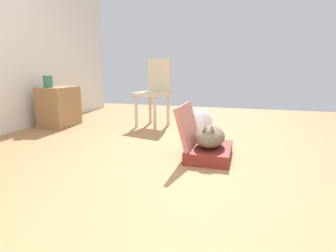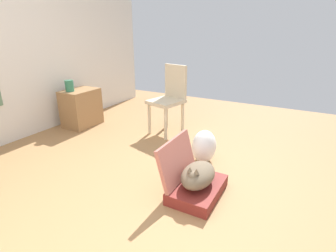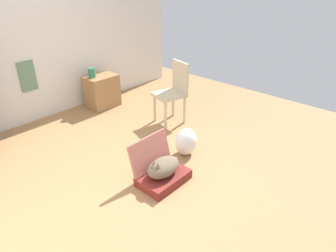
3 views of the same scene
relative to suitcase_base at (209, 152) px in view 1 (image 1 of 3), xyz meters
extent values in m
plane|color=#9E7247|center=(-0.40, 0.48, -0.06)|extent=(7.68, 7.68, 0.00)
cube|color=maroon|center=(0.00, 0.00, 0.00)|extent=(0.58, 0.40, 0.11)
cube|color=#B26356|center=(0.00, 0.21, 0.25)|extent=(0.58, 0.14, 0.39)
ellipsoid|color=brown|center=(0.00, 0.00, 0.15)|extent=(0.44, 0.28, 0.19)
sphere|color=brown|center=(-0.12, 0.00, 0.19)|extent=(0.11, 0.11, 0.11)
cone|color=brown|center=(-0.12, -0.03, 0.26)|extent=(0.05, 0.05, 0.05)
cone|color=brown|center=(-0.12, 0.03, 0.26)|extent=(0.05, 0.05, 0.05)
cylinder|color=brown|center=(0.20, 0.04, 0.10)|extent=(0.20, 0.03, 0.07)
ellipsoid|color=white|center=(0.64, 0.19, 0.13)|extent=(0.33, 0.27, 0.38)
cube|color=olive|center=(0.86, 2.33, 0.23)|extent=(0.55, 0.39, 0.57)
cylinder|color=#2D7051|center=(0.73, 2.37, 0.60)|extent=(0.12, 0.12, 0.17)
cylinder|color=beige|center=(1.07, 1.20, 0.17)|extent=(0.04, 0.04, 0.45)
cylinder|color=beige|center=(0.99, 0.89, 0.17)|extent=(0.04, 0.04, 0.45)
cylinder|color=beige|center=(1.42, 1.11, 0.17)|extent=(0.04, 0.04, 0.45)
cylinder|color=beige|center=(1.34, 0.80, 0.17)|extent=(0.04, 0.04, 0.45)
cube|color=beige|center=(1.21, 1.00, 0.42)|extent=(0.54, 0.50, 0.05)
cube|color=beige|center=(1.40, 0.95, 0.68)|extent=(0.13, 0.38, 0.47)
camera|label=1|loc=(-2.50, -0.31, 0.78)|focal=29.06mm
camera|label=2|loc=(-1.91, -0.73, 1.37)|focal=27.67mm
camera|label=3|loc=(-1.99, -1.90, 2.13)|focal=31.32mm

